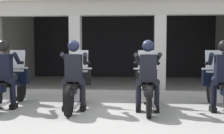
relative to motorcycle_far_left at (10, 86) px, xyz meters
name	(u,v)px	position (x,y,z in m)	size (l,w,h in m)	color
ground_plane	(118,90)	(2.45, 2.71, -0.50)	(80.00, 80.00, 0.00)	#999993
station_building	(121,34)	(2.45, 4.85, 1.42)	(9.06, 5.03, 3.00)	black
kerb_strip	(116,92)	(2.45, 1.84, -0.44)	(8.56, 0.24, 0.12)	#B7B5AD
motorcycle_far_left	(10,86)	(0.00, 0.00, 0.00)	(0.62, 2.04, 1.35)	black
police_officer_far_left	(4,68)	(0.00, -0.28, 0.44)	(0.63, 0.61, 1.58)	black
motorcycle_center_left	(77,87)	(1.64, -0.07, 0.00)	(0.62, 2.04, 1.35)	black
police_officer_center_left	(74,69)	(1.64, -0.35, 0.44)	(0.63, 0.61, 1.58)	black
motorcycle_center_right	(147,87)	(3.28, -0.05, 0.00)	(0.62, 2.04, 1.35)	black
police_officer_center_right	(148,69)	(3.27, -0.33, 0.44)	(0.63, 0.61, 1.58)	black
motorcycle_far_right	(219,88)	(4.91, 0.03, 0.00)	(0.62, 2.04, 1.35)	black
police_officer_far_right	(223,70)	(4.91, -0.26, 0.44)	(0.63, 0.61, 1.58)	black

